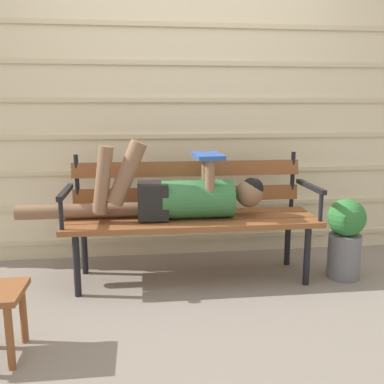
# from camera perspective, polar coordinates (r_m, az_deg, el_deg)

# --- Properties ---
(ground_plane) EXTENTS (12.00, 12.00, 0.00)m
(ground_plane) POSITION_cam_1_polar(r_m,az_deg,el_deg) (2.97, 0.31, -12.38)
(ground_plane) COLOR gray
(house_siding) EXTENTS (4.41, 0.08, 2.49)m
(house_siding) POSITION_cam_1_polar(r_m,az_deg,el_deg) (3.42, -1.18, 12.11)
(house_siding) COLOR beige
(house_siding) RESTS_ON ground
(park_bench) EXTENTS (1.73, 0.51, 0.86)m
(park_bench) POSITION_cam_1_polar(r_m,az_deg,el_deg) (3.01, -0.16, -2.35)
(park_bench) COLOR brown
(park_bench) RESTS_ON ground
(reclining_person) EXTENTS (1.67, 0.27, 0.55)m
(reclining_person) POSITION_cam_1_polar(r_m,az_deg,el_deg) (2.90, -2.05, -0.47)
(reclining_person) COLOR #33703D
(potted_plant) EXTENTS (0.26, 0.26, 0.57)m
(potted_plant) POSITION_cam_1_polar(r_m,az_deg,el_deg) (3.20, 19.70, -5.49)
(potted_plant) COLOR slate
(potted_plant) RESTS_ON ground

